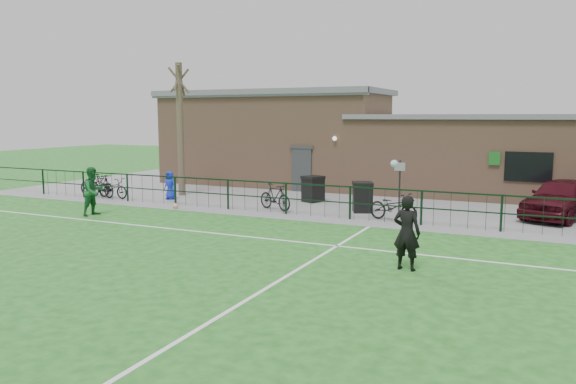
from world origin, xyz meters
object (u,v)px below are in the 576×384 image
at_px(bare_tree, 180,130).
at_px(bicycle_e, 393,207).
at_px(wheelie_bin_right, 363,198).
at_px(bicycle_d, 275,197).
at_px(sign_post, 399,187).
at_px(bicycle_b, 102,186).
at_px(bicycle_c, 113,188).
at_px(wheelie_bin_left, 313,190).
at_px(outfield_player, 93,191).
at_px(ball_ground, 175,206).
at_px(car_maroon, 562,198).
at_px(spectator_child, 170,185).
at_px(bicycle_a, 95,185).

bearing_deg(bare_tree, bicycle_e, -11.78).
relative_size(wheelie_bin_right, bicycle_d, 0.62).
bearing_deg(sign_post, bare_tree, 176.51).
xyz_separation_m(bicycle_b, bicycle_c, (0.60, 0.05, -0.08)).
bearing_deg(wheelie_bin_right, bicycle_b, 162.14).
relative_size(wheelie_bin_left, bicycle_b, 0.58).
xyz_separation_m(outfield_player, ball_ground, (1.85, 2.42, -0.78)).
distance_m(car_maroon, outfield_player, 16.89).
distance_m(spectator_child, outfield_player, 4.34).
height_order(wheelie_bin_right, bicycle_d, wheelie_bin_right).
xyz_separation_m(sign_post, outfield_player, (-10.12, -5.02, -0.13)).
xyz_separation_m(bicycle_b, bicycle_d, (8.55, 0.25, -0.01)).
height_order(wheelie_bin_left, bicycle_a, wheelie_bin_left).
bearing_deg(bicycle_d, outfield_player, 145.65).
xyz_separation_m(bare_tree, sign_post, (10.28, -0.63, -1.98)).
bearing_deg(sign_post, outfield_player, -153.63).
distance_m(bicycle_b, outfield_player, 4.63).
bearing_deg(wheelie_bin_right, outfield_player, -175.33).
height_order(sign_post, bicycle_a, sign_post).
distance_m(bare_tree, bicycle_c, 3.95).
distance_m(bicycle_c, bicycle_e, 12.68).
bearing_deg(spectator_child, outfield_player, -84.75).
xyz_separation_m(bicycle_b, outfield_player, (2.97, -3.53, 0.35)).
relative_size(bare_tree, bicycle_d, 3.52).
bearing_deg(spectator_child, bicycle_a, -163.94).
bearing_deg(sign_post, wheelie_bin_left, 161.79).
relative_size(bicycle_a, bicycle_b, 1.05).
relative_size(bicycle_b, bicycle_d, 1.03).
bearing_deg(car_maroon, spectator_child, -151.48).
xyz_separation_m(bare_tree, outfield_player, (0.16, -5.65, -2.11)).
xyz_separation_m(bare_tree, car_maroon, (15.73, 0.89, -2.26)).
bearing_deg(bicycle_a, bicycle_d, -85.26).
bearing_deg(ball_ground, car_maroon, 16.69).
height_order(wheelie_bin_right, ball_ground, wheelie_bin_right).
bearing_deg(outfield_player, spectator_child, 4.04).
relative_size(car_maroon, bicycle_a, 2.31).
bearing_deg(bicycle_d, bicycle_e, -72.28).
height_order(car_maroon, bicycle_b, car_maroon).
height_order(wheelie_bin_left, outfield_player, outfield_player).
height_order(car_maroon, spectator_child, car_maroon).
xyz_separation_m(wheelie_bin_left, bicycle_b, (-9.07, -2.81, 0.02)).
relative_size(bicycle_e, ball_ground, 8.43).
distance_m(wheelie_bin_left, bicycle_c, 8.91).
relative_size(bicycle_d, ball_ground, 7.61).
bearing_deg(outfield_player, bare_tree, 7.98).
relative_size(wheelie_bin_right, bicycle_b, 0.60).
bearing_deg(bicycle_e, bare_tree, 95.49).
bearing_deg(bicycle_b, bare_tree, -40.66).
height_order(wheelie_bin_right, bicycle_a, wheelie_bin_right).
distance_m(bicycle_d, ball_ground, 3.98).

